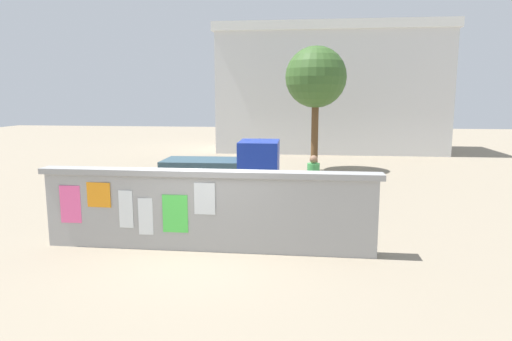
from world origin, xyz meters
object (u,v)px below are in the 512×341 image
bicycle_far (332,190)px  bicycle_near (292,219)px  tree_roadside (316,78)px  auto_rickshaw_truck (228,171)px  motorcycle (204,212)px  person_walking (313,178)px

bicycle_far → bicycle_near: bearing=-107.1°
bicycle_far → tree_roadside: bearing=94.6°
auto_rickshaw_truck → motorcycle: auto_rickshaw_truck is taller
motorcycle → person_walking: size_ratio=1.17×
motorcycle → auto_rickshaw_truck: bearing=90.6°
bicycle_near → bicycle_far: (1.07, 3.47, 0.00)m
tree_roadside → motorcycle: bearing=-106.0°
auto_rickshaw_truck → motorcycle: 3.44m
motorcycle → tree_roadside: (2.71, 9.45, 3.51)m
auto_rickshaw_truck → bicycle_far: 3.28m
motorcycle → bicycle_near: 2.14m
auto_rickshaw_truck → tree_roadside: bearing=65.6°
motorcycle → bicycle_near: (2.13, -0.08, -0.10)m
bicycle_near → tree_roadside: tree_roadside is taller
auto_rickshaw_truck → tree_roadside: 7.31m
bicycle_near → bicycle_far: 3.63m
motorcycle → person_walking: bearing=36.8°
bicycle_near → bicycle_far: size_ratio=0.98×
bicycle_far → person_walking: size_ratio=1.04×
auto_rickshaw_truck → motorcycle: size_ratio=1.91×
bicycle_near → tree_roadside: size_ratio=0.31×
person_walking → tree_roadside: (0.09, 7.49, 2.99)m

